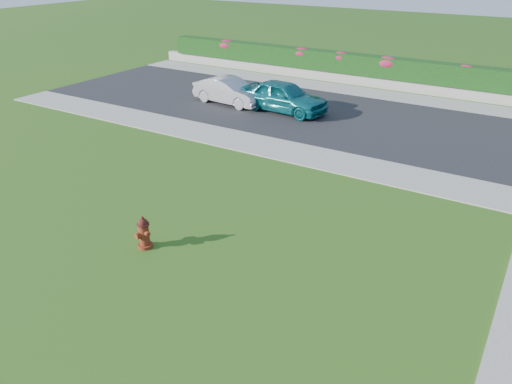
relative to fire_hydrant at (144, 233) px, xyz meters
The scene contains 14 objects.
ground 2.48m from the fire_hydrant, 23.12° to the right, with size 120.00×120.00×0.00m, color black.
street_far 13.34m from the fire_hydrant, 101.93° to the left, with size 26.00×8.00×0.04m, color black.
sidewalk_far 8.88m from the fire_hydrant, 115.03° to the left, with size 24.00×2.00×0.04m, color gray.
sidewalk_beyond 18.09m from the fire_hydrant, 86.05° to the left, with size 34.00×2.00×0.04m, color gray.
retaining_wall 19.58m from the fire_hydrant, 86.36° to the left, with size 34.00×0.40×0.60m, color gray.
hedge 19.69m from the fire_hydrant, 86.37° to the left, with size 32.00×0.90×1.10m, color black.
fire_hydrant is the anchor object (origin of this frame).
sedan_teal 12.81m from the fire_hydrant, 102.35° to the left, with size 1.73×4.30×1.47m, color #0D5B64.
sedan_silver 13.57m from the fire_hydrant, 114.94° to the left, with size 1.35×3.87×1.28m, color #A5A8AD.
flower_clump_a 22.38m from the fire_hydrant, 119.06° to the left, with size 1.30×0.83×0.65m, color #B61F3C.
flower_clump_b 20.30m from the fire_hydrant, 105.42° to the left, with size 1.22×0.78×0.61m, color #B61F3C.
flower_clump_c 19.78m from the fire_hydrant, 98.31° to the left, with size 1.17×0.75×0.58m, color #B61F3C.
flower_clump_d 19.57m from the fire_hydrant, 90.22° to the left, with size 1.34×0.86×0.67m, color #B61F3C.
flower_clump_e 19.98m from the fire_hydrant, 78.39° to the left, with size 1.07×0.69×0.54m, color #B61F3C.
Camera 1 is at (6.08, -7.00, 7.03)m, focal length 35.00 mm.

